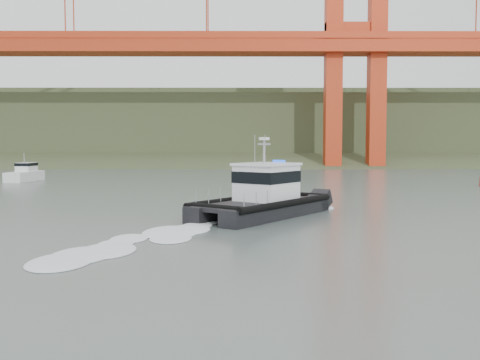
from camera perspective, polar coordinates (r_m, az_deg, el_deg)
The scene contains 4 objects.
ground at distance 24.13m, azimuth -1.68°, elevation -6.89°, with size 400.00×400.00×0.00m, color #4F5E57.
headlands at distance 149.22m, azimuth -0.43°, elevation 4.84°, with size 500.00×105.36×27.12m.
patrol_boat at distance 33.32m, azimuth 2.55°, elevation -1.70°, with size 9.32×10.68×5.09m.
motorboat at distance 70.02m, azimuth -21.94°, elevation 0.61°, with size 2.67×6.54×3.51m.
Camera 1 is at (0.62, -23.70, 4.50)m, focal length 40.00 mm.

